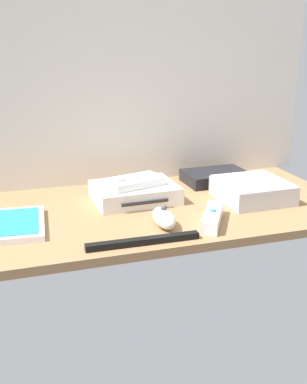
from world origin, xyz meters
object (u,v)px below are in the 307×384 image
object	(u,v)px
game_case	(13,225)
network_router	(215,177)
remote_nunchuk	(164,218)
remote_classic_pad	(134,182)
mini_computer	(252,190)
game_console	(135,193)
sensor_bar	(143,241)
remote_wand	(213,217)

from	to	relation	value
game_case	network_router	world-z (taller)	network_router
remote_nunchuk	remote_classic_pad	size ratio (longest dim) A/B	0.63
remote_classic_pad	game_case	bearing A→B (deg)	-179.78
mini_computer	remote_classic_pad	world-z (taller)	remote_classic_pad
mini_computer	network_router	bearing A→B (deg)	99.17
game_console	sensor_bar	xyz separation A→B (cm)	(-5.60, -26.77, -1.50)
network_router	remote_classic_pad	xyz separation A→B (cm)	(-27.06, -9.21, 3.71)
game_case	sensor_bar	distance (cm)	30.60
sensor_bar	remote_classic_pad	bearing A→B (deg)	79.44
game_console	mini_computer	distance (cm)	30.68
game_console	game_case	world-z (taller)	game_console
mini_computer	game_case	distance (cm)	60.36
game_console	remote_nunchuk	size ratio (longest dim) A/B	2.16
game_case	network_router	bearing A→B (deg)	21.35
mini_computer	remote_classic_pad	distance (cm)	30.90
mini_computer	sensor_bar	size ratio (longest dim) A/B	0.72
remote_wand	sensor_bar	xyz separation A→B (cm)	(-18.31, -6.16, -0.81)
sensor_bar	mini_computer	bearing A→B (deg)	28.37
mini_computer	remote_nunchuk	bearing A→B (deg)	-159.92
mini_computer	remote_nunchuk	size ratio (longest dim) A/B	1.73
game_console	sensor_bar	world-z (taller)	game_console
mini_computer	sensor_bar	distance (cm)	39.55
mini_computer	game_case	size ratio (longest dim) A/B	0.87
sensor_bar	remote_nunchuk	bearing A→B (deg)	49.17
remote_classic_pad	sensor_bar	xyz separation A→B (cm)	(-5.27, -25.92, -4.71)
game_case	remote_nunchuk	distance (cm)	33.73
network_router	remote_nunchuk	world-z (taller)	remote_nunchuk
game_console	remote_classic_pad	distance (cm)	3.34
mini_computer	remote_classic_pad	bearing A→B (deg)	165.48
remote_classic_pad	sensor_bar	distance (cm)	26.87
mini_computer	remote_wand	distance (cm)	20.66
game_case	mini_computer	bearing A→B (deg)	5.00
game_console	remote_nunchuk	distance (cm)	18.83
network_router	game_case	bearing A→B (deg)	-164.63
remote_nunchuk	remote_wand	bearing A→B (deg)	-9.06
game_console	remote_wand	bearing A→B (deg)	-60.81
game_console	game_case	distance (cm)	32.32
remote_wand	remote_nunchuk	xyz separation A→B (cm)	(-11.17, 1.84, 0.53)
network_router	remote_wand	xyz separation A→B (cm)	(-14.01, -28.98, -0.19)
network_router	remote_classic_pad	bearing A→B (deg)	-163.07
remote_wand	game_console	bearing A→B (deg)	152.24
remote_wand	sensor_bar	distance (cm)	19.34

